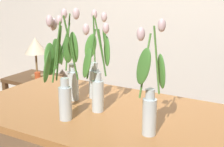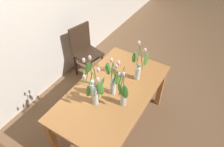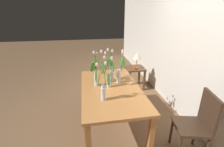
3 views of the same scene
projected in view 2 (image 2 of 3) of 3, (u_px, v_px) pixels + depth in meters
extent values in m
plane|color=brown|center=(112.00, 125.00, 3.08)|extent=(18.00, 18.00, 0.00)
cube|color=silver|center=(20.00, 16.00, 2.70)|extent=(9.00, 0.10, 2.70)
cube|color=#B7753D|center=(113.00, 92.00, 2.59)|extent=(1.60, 0.90, 0.04)
cube|color=#B7753D|center=(161.00, 88.00, 3.16)|extent=(0.07, 0.07, 0.70)
cube|color=#B7753D|center=(52.00, 139.00, 2.52)|extent=(0.07, 0.07, 0.70)
cube|color=#B7753D|center=(116.00, 70.00, 3.46)|extent=(0.07, 0.07, 0.70)
cylinder|color=silver|center=(137.00, 74.00, 2.67)|extent=(0.07, 0.07, 0.18)
cylinder|color=silver|center=(138.00, 67.00, 2.60)|extent=(0.04, 0.04, 0.05)
cylinder|color=silver|center=(137.00, 75.00, 2.69)|extent=(0.06, 0.06, 0.11)
cylinder|color=#56933D|center=(138.00, 55.00, 2.51)|extent=(0.03, 0.04, 0.32)
ellipsoid|color=silver|center=(139.00, 43.00, 2.41)|extent=(0.04, 0.04, 0.06)
ellipsoid|color=#4C8E38|center=(134.00, 58.00, 2.57)|extent=(0.08, 0.07, 0.17)
cylinder|color=#56933D|center=(142.00, 59.00, 2.48)|extent=(0.03, 0.07, 0.29)
ellipsoid|color=silver|center=(145.00, 50.00, 2.36)|extent=(0.04, 0.04, 0.06)
ellipsoid|color=#4C8E38|center=(146.00, 59.00, 2.46)|extent=(0.11, 0.04, 0.18)
cylinder|color=silver|center=(113.00, 88.00, 2.49)|extent=(0.07, 0.07, 0.18)
cylinder|color=silver|center=(113.00, 81.00, 2.41)|extent=(0.04, 0.04, 0.05)
cylinder|color=silver|center=(113.00, 90.00, 2.51)|extent=(0.06, 0.06, 0.11)
cylinder|color=#3D752D|center=(112.00, 71.00, 2.34)|extent=(0.03, 0.04, 0.27)
ellipsoid|color=silver|center=(111.00, 60.00, 2.27)|extent=(0.04, 0.04, 0.06)
ellipsoid|color=#4C8E38|center=(108.00, 69.00, 2.36)|extent=(0.08, 0.07, 0.18)
cylinder|color=#3D752D|center=(115.00, 74.00, 2.30)|extent=(0.04, 0.06, 0.27)
ellipsoid|color=silver|center=(116.00, 66.00, 2.19)|extent=(0.04, 0.04, 0.06)
ellipsoid|color=#4C8E38|center=(119.00, 78.00, 2.31)|extent=(0.11, 0.05, 0.18)
cylinder|color=silver|center=(95.00, 98.00, 2.37)|extent=(0.07, 0.07, 0.18)
cylinder|color=silver|center=(95.00, 91.00, 2.29)|extent=(0.04, 0.04, 0.05)
cylinder|color=silver|center=(95.00, 100.00, 2.39)|extent=(0.06, 0.06, 0.11)
cylinder|color=#478433|center=(89.00, 85.00, 2.17)|extent=(0.10, 0.03, 0.27)
ellipsoid|color=silver|center=(84.00, 77.00, 2.05)|extent=(0.04, 0.04, 0.06)
ellipsoid|color=#427F33|center=(88.00, 91.00, 2.16)|extent=(0.04, 0.11, 0.18)
cylinder|color=#478433|center=(97.00, 81.00, 2.17)|extent=(0.01, 0.06, 0.34)
ellipsoid|color=silver|center=(98.00, 70.00, 2.05)|extent=(0.04, 0.04, 0.06)
ellipsoid|color=#427F33|center=(102.00, 83.00, 2.20)|extent=(0.11, 0.06, 0.18)
cylinder|color=#478433|center=(96.00, 86.00, 2.17)|extent=(0.06, 0.09, 0.26)
ellipsoid|color=silver|center=(98.00, 80.00, 2.04)|extent=(0.04, 0.04, 0.06)
ellipsoid|color=#427F33|center=(100.00, 89.00, 2.16)|extent=(0.07, 0.09, 0.18)
cylinder|color=silver|center=(93.00, 89.00, 2.47)|extent=(0.07, 0.07, 0.18)
cylinder|color=silver|center=(92.00, 82.00, 2.39)|extent=(0.04, 0.04, 0.05)
cylinder|color=silver|center=(93.00, 91.00, 2.49)|extent=(0.06, 0.06, 0.11)
cylinder|color=#478433|center=(88.00, 72.00, 2.29)|extent=(0.04, 0.06, 0.32)
ellipsoid|color=silver|center=(84.00, 60.00, 2.18)|extent=(0.04, 0.04, 0.06)
ellipsoid|color=#4C8E38|center=(84.00, 77.00, 2.30)|extent=(0.11, 0.06, 0.18)
cylinder|color=#478433|center=(91.00, 70.00, 2.32)|extent=(0.05, 0.05, 0.31)
ellipsoid|color=silver|center=(90.00, 58.00, 2.24)|extent=(0.04, 0.04, 0.06)
ellipsoid|color=#4C8E38|center=(88.00, 68.00, 2.34)|extent=(0.07, 0.10, 0.18)
cylinder|color=silver|center=(123.00, 99.00, 2.36)|extent=(0.07, 0.07, 0.18)
cylinder|color=silver|center=(124.00, 92.00, 2.28)|extent=(0.04, 0.04, 0.05)
cylinder|color=silver|center=(123.00, 101.00, 2.38)|extent=(0.06, 0.06, 0.11)
cylinder|color=#478433|center=(121.00, 84.00, 2.17)|extent=(0.07, 0.03, 0.30)
ellipsoid|color=silver|center=(119.00, 75.00, 2.05)|extent=(0.04, 0.04, 0.06)
ellipsoid|color=#4C8E38|center=(120.00, 89.00, 2.15)|extent=(0.05, 0.09, 0.18)
cylinder|color=#478433|center=(121.00, 78.00, 2.20)|extent=(0.03, 0.09, 0.35)
ellipsoid|color=silver|center=(118.00, 63.00, 2.10)|extent=(0.04, 0.04, 0.06)
ellipsoid|color=#4C8E38|center=(116.00, 77.00, 2.20)|extent=(0.08, 0.06, 0.17)
cylinder|color=#478433|center=(123.00, 84.00, 2.15)|extent=(0.06, 0.03, 0.32)
ellipsoid|color=silver|center=(123.00, 74.00, 2.02)|extent=(0.04, 0.04, 0.06)
ellipsoid|color=#4C8E38|center=(125.00, 92.00, 2.16)|extent=(0.06, 0.10, 0.18)
cube|color=#382619|center=(88.00, 54.00, 3.60)|extent=(0.48, 0.48, 0.04)
cylinder|color=#382619|center=(102.00, 65.00, 3.76)|extent=(0.04, 0.04, 0.43)
cylinder|color=#382619|center=(88.00, 74.00, 3.58)|extent=(0.04, 0.04, 0.43)
cylinder|color=#382619|center=(90.00, 57.00, 3.93)|extent=(0.04, 0.04, 0.43)
cylinder|color=#382619|center=(75.00, 65.00, 3.75)|extent=(0.04, 0.04, 0.43)
cube|color=#382619|center=(80.00, 38.00, 3.52)|extent=(0.40, 0.13, 0.46)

